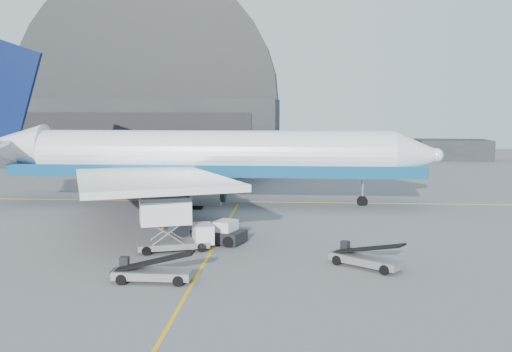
# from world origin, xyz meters

# --- Properties ---
(ground) EXTENTS (200.00, 200.00, 0.00)m
(ground) POSITION_xyz_m (0.00, 0.00, 0.00)
(ground) COLOR #565659
(ground) RESTS_ON ground
(taxi_lines) EXTENTS (80.00, 42.12, 0.02)m
(taxi_lines) POSITION_xyz_m (0.00, 12.67, 0.01)
(taxi_lines) COLOR gold
(taxi_lines) RESTS_ON ground
(hangar) EXTENTS (50.00, 28.30, 28.00)m
(hangar) POSITION_xyz_m (-22.00, 64.95, 9.54)
(hangar) COLOR black
(hangar) RESTS_ON ground
(distant_bldg_a) EXTENTS (14.00, 8.00, 4.00)m
(distant_bldg_a) POSITION_xyz_m (38.00, 72.00, 0.00)
(distant_bldg_a) COLOR black
(distant_bldg_a) RESTS_ON ground
(airliner) EXTENTS (54.57, 52.92, 19.15)m
(airliner) POSITION_xyz_m (-4.72, 18.41, 5.36)
(airliner) COLOR white
(airliner) RESTS_ON ground
(catering_truck) EXTENTS (6.16, 3.83, 3.98)m
(catering_truck) POSITION_xyz_m (-3.01, -2.28, 2.01)
(catering_truck) COLOR slate
(catering_truck) RESTS_ON ground
(pushback_tug) EXTENTS (4.68, 3.65, 1.91)m
(pushback_tug) POSITION_xyz_m (0.34, 0.54, 0.72)
(pushback_tug) COLOR black
(pushback_tug) RESTS_ON ground
(belt_loader_a) EXTENTS (5.30, 1.91, 2.02)m
(belt_loader_a) POSITION_xyz_m (-2.67, -9.94, 0.62)
(belt_loader_a) COLOR slate
(belt_loader_a) RESTS_ON ground
(belt_loader_b) EXTENTS (5.09, 4.35, 2.05)m
(belt_loader_b) POSITION_xyz_m (11.31, -5.75, 0.63)
(belt_loader_b) COLOR slate
(belt_loader_b) RESTS_ON ground
(traffic_cone) EXTENTS (0.41, 0.41, 0.59)m
(traffic_cone) POSITION_xyz_m (-5.53, 5.31, 0.28)
(traffic_cone) COLOR red
(traffic_cone) RESTS_ON ground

